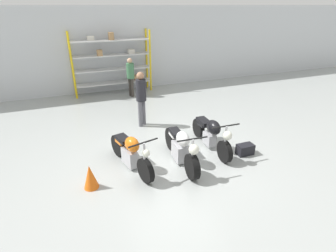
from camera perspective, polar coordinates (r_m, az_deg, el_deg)
The scene contains 10 objects.
ground_plane at distance 6.91m, azimuth 1.20°, elevation -6.58°, with size 30.00×30.00×0.00m, color #9EA3A0.
back_wall at distance 12.26m, azimuth -10.68°, elevation 15.97°, with size 30.00×0.08×3.60m.
shelving_rack at distance 11.90m, azimuth -11.94°, elevation 13.68°, with size 3.38×0.63×2.66m.
motorcycle_orange at distance 6.31m, azimuth -8.19°, elevation -5.66°, with size 0.81×1.94×0.98m.
motorcycle_white at distance 6.46m, azimuth 2.88°, elevation -4.68°, with size 0.71×2.05×0.99m.
motorcycle_black at distance 7.15m, azimuth 9.42°, elevation -1.57°, with size 0.75×2.06×0.98m.
person_browsing at distance 8.30m, azimuth -5.87°, elevation 6.78°, with size 0.45×0.45×1.77m.
person_near_rack at distance 11.34m, azimuth -8.17°, elevation 11.09°, with size 0.40×0.40×1.63m.
toolbox at distance 7.23m, azimuth 16.44°, elevation -4.90°, with size 0.44×0.26×0.28m.
traffic_cone at distance 5.92m, azimuth -16.55°, elevation -10.54°, with size 0.32×0.32×0.55m.
Camera 1 is at (-2.26, -5.45, 3.60)m, focal length 28.00 mm.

